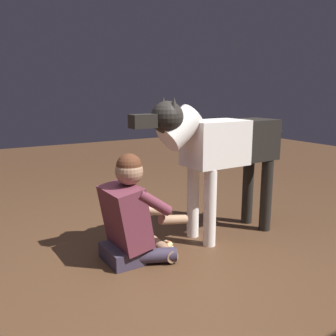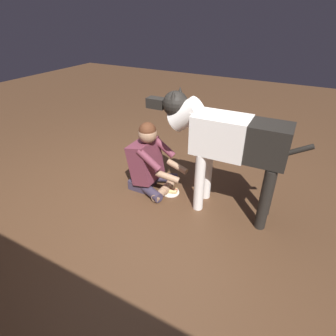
# 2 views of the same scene
# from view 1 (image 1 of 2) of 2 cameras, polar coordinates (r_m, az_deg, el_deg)

# --- Properties ---
(ground_plane) EXTENTS (13.41, 13.41, 0.00)m
(ground_plane) POSITION_cam_1_polar(r_m,az_deg,el_deg) (2.74, -4.39, -16.13)
(ground_plane) COLOR #4D321F
(person_sitting_on_floor) EXTENTS (0.66, 0.58, 0.83)m
(person_sitting_on_floor) POSITION_cam_1_polar(r_m,az_deg,el_deg) (2.86, -5.62, -7.49)
(person_sitting_on_floor) COLOR #393144
(person_sitting_on_floor) RESTS_ON ground
(large_dog) EXTENTS (1.60, 0.36, 1.23)m
(large_dog) POSITION_cam_1_polar(r_m,az_deg,el_deg) (3.21, 8.08, 3.17)
(large_dog) COLOR white
(large_dog) RESTS_ON ground
(hot_dog_on_plate) EXTENTS (0.20, 0.20, 0.06)m
(hot_dog_on_plate) POSITION_cam_1_polar(r_m,az_deg,el_deg) (3.10, -0.83, -12.09)
(hot_dog_on_plate) COLOR white
(hot_dog_on_plate) RESTS_ON ground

